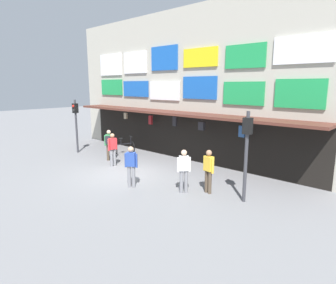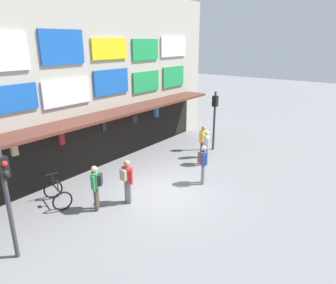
{
  "view_description": "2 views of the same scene",
  "coord_description": "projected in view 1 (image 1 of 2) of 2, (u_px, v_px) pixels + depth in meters",
  "views": [
    {
      "loc": [
        10.12,
        -8.06,
        4.05
      ],
      "look_at": [
        1.73,
        1.05,
        1.59
      ],
      "focal_mm": 30.72,
      "sensor_mm": 36.0,
      "label": 1
    },
    {
      "loc": [
        -8.75,
        -6.87,
        5.76
      ],
      "look_at": [
        1.82,
        1.09,
        1.37
      ],
      "focal_mm": 32.85,
      "sensor_mm": 36.0,
      "label": 2
    }
  ],
  "objects": [
    {
      "name": "pedestrian_in_red",
      "position": [
        131.0,
        163.0,
        11.45
      ],
      "size": [
        0.48,
        0.47,
        1.68
      ],
      "color": "gray",
      "rests_on": "ground"
    },
    {
      "name": "bicycle_parked",
      "position": [
        124.0,
        148.0,
        17.09
      ],
      "size": [
        1.03,
        1.32,
        1.05
      ],
      "color": "black",
      "rests_on": "ground"
    },
    {
      "name": "shopfront",
      "position": [
        188.0,
        87.0,
        15.85
      ],
      "size": [
        18.0,
        2.6,
        8.0
      ],
      "color": "#B2AD9E",
      "rests_on": "ground"
    },
    {
      "name": "ground_plane",
      "position": [
        125.0,
        174.0,
        13.32
      ],
      "size": [
        80.0,
        80.0,
        0.0
      ],
      "primitive_type": "plane",
      "color": "slate"
    },
    {
      "name": "traffic_light_far",
      "position": [
        247.0,
        142.0,
        9.78
      ],
      "size": [
        0.28,
        0.33,
        3.2
      ],
      "color": "#38383D",
      "rests_on": "ground"
    },
    {
      "name": "traffic_light_near",
      "position": [
        76.0,
        118.0,
        17.18
      ],
      "size": [
        0.32,
        0.35,
        3.2
      ],
      "color": "#38383D",
      "rests_on": "ground"
    },
    {
      "name": "pedestrian_in_green",
      "position": [
        109.0,
        143.0,
        15.5
      ],
      "size": [
        0.48,
        0.47,
        1.68
      ],
      "color": "brown",
      "rests_on": "ground"
    },
    {
      "name": "pedestrian_in_black",
      "position": [
        184.0,
        169.0,
        10.85
      ],
      "size": [
        0.4,
        0.42,
        1.68
      ],
      "color": "gray",
      "rests_on": "ground"
    },
    {
      "name": "pedestrian_in_blue",
      "position": [
        112.0,
        147.0,
        14.47
      ],
      "size": [
        0.38,
        0.53,
        1.68
      ],
      "color": "gray",
      "rests_on": "ground"
    },
    {
      "name": "pedestrian_in_purple",
      "position": [
        209.0,
        169.0,
        10.81
      ],
      "size": [
        0.52,
        0.29,
        1.68
      ],
      "color": "brown",
      "rests_on": "ground"
    }
  ]
}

